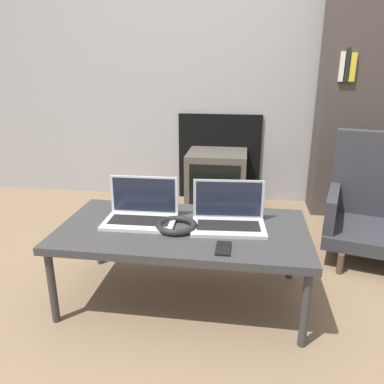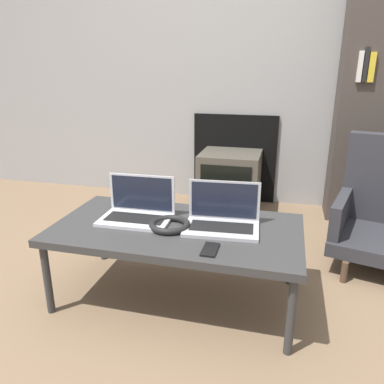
{
  "view_description": "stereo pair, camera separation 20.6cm",
  "coord_description": "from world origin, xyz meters",
  "px_view_note": "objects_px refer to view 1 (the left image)",
  "views": [
    {
      "loc": [
        0.28,
        -1.34,
        1.13
      ],
      "look_at": [
        0.0,
        0.6,
        0.47
      ],
      "focal_mm": 35.0,
      "sensor_mm": 36.0,
      "label": 1
    },
    {
      "loc": [
        0.49,
        -1.3,
        1.13
      ],
      "look_at": [
        0.0,
        0.6,
        0.47
      ],
      "focal_mm": 35.0,
      "sensor_mm": 36.0,
      "label": 2
    }
  ],
  "objects_px": {
    "tv": "(217,180)",
    "armchair": "(384,203)",
    "laptop_left": "(141,212)",
    "laptop_right": "(228,217)",
    "headphones": "(177,226)",
    "phone": "(223,248)"
  },
  "relations": [
    {
      "from": "tv",
      "to": "armchair",
      "type": "xyz_separation_m",
      "value": [
        1.09,
        -0.64,
        0.09
      ]
    },
    {
      "from": "laptop_right",
      "to": "phone",
      "type": "distance_m",
      "value": 0.26
    },
    {
      "from": "headphones",
      "to": "tv",
      "type": "distance_m",
      "value": 1.37
    },
    {
      "from": "headphones",
      "to": "armchair",
      "type": "bearing_deg",
      "value": 31.37
    },
    {
      "from": "laptop_left",
      "to": "tv",
      "type": "relative_size",
      "value": 0.75
    },
    {
      "from": "armchair",
      "to": "phone",
      "type": "bearing_deg",
      "value": -121.69
    },
    {
      "from": "laptop_left",
      "to": "phone",
      "type": "height_order",
      "value": "laptop_left"
    },
    {
      "from": "laptop_right",
      "to": "phone",
      "type": "height_order",
      "value": "laptop_right"
    },
    {
      "from": "laptop_left",
      "to": "headphones",
      "type": "height_order",
      "value": "laptop_left"
    },
    {
      "from": "laptop_left",
      "to": "laptop_right",
      "type": "xyz_separation_m",
      "value": [
        0.43,
        -0.0,
        0.0
      ]
    },
    {
      "from": "laptop_left",
      "to": "armchair",
      "type": "xyz_separation_m",
      "value": [
        1.37,
        0.64,
        -0.11
      ]
    },
    {
      "from": "phone",
      "to": "headphones",
      "type": "bearing_deg",
      "value": 142.53
    },
    {
      "from": "phone",
      "to": "armchair",
      "type": "xyz_separation_m",
      "value": [
        0.94,
        0.9,
        -0.07
      ]
    },
    {
      "from": "tv",
      "to": "armchair",
      "type": "bearing_deg",
      "value": -30.31
    },
    {
      "from": "tv",
      "to": "headphones",
      "type": "bearing_deg",
      "value": -93.46
    },
    {
      "from": "laptop_right",
      "to": "tv",
      "type": "distance_m",
      "value": 1.31
    },
    {
      "from": "laptop_left",
      "to": "laptop_right",
      "type": "relative_size",
      "value": 0.97
    },
    {
      "from": "headphones",
      "to": "tv",
      "type": "xyz_separation_m",
      "value": [
        0.08,
        1.36,
        -0.17
      ]
    },
    {
      "from": "laptop_right",
      "to": "armchair",
      "type": "relative_size",
      "value": 0.47
    },
    {
      "from": "headphones",
      "to": "phone",
      "type": "xyz_separation_m",
      "value": [
        0.24,
        -0.18,
        -0.01
      ]
    },
    {
      "from": "phone",
      "to": "armchair",
      "type": "relative_size",
      "value": 0.16
    },
    {
      "from": "laptop_left",
      "to": "tv",
      "type": "height_order",
      "value": "laptop_left"
    }
  ]
}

